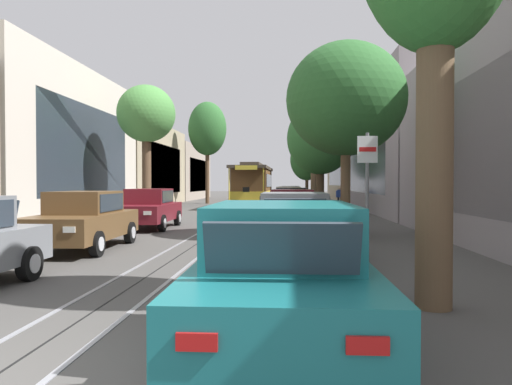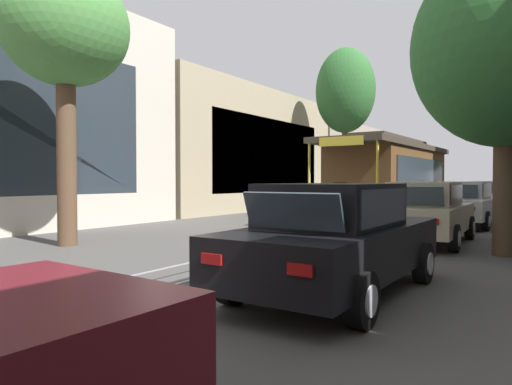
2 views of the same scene
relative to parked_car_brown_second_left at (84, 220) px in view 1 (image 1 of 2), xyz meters
The scene contains 23 objects.
ground_plane 15.02m from the parked_car_brown_second_left, 78.93° to the left, with size 160.00×160.00×0.00m, color #4C4947.
trolley_track_rails 18.89m from the parked_car_brown_second_left, 81.23° to the left, with size 1.14×67.41×0.01m.
building_facade_left 20.28m from the parked_car_brown_second_left, 110.99° to the left, with size 5.84×59.11×7.74m.
building_facade_right 25.80m from the parked_car_brown_second_left, 59.41° to the left, with size 5.71×59.11×10.60m.
parked_car_brown_second_left is the anchor object (origin of this frame).
parked_car_maroon_mid_left 6.01m from the parked_car_brown_second_left, 90.11° to the left, with size 2.07×4.39×1.58m.
parked_car_teal_near_right 9.17m from the parked_car_brown_second_left, 52.84° to the right, with size 2.03×4.38×1.58m.
parked_car_grey_second_right 5.85m from the parked_car_brown_second_left, 12.36° to the right, with size 2.03×4.38×1.58m.
parked_car_maroon_mid_right 7.35m from the parked_car_brown_second_left, 38.68° to the left, with size 2.10×4.40×1.58m.
parked_car_black_fourth_right 12.18m from the parked_car_brown_second_left, 61.97° to the left, with size 2.02×4.37×1.58m.
parked_car_beige_fifth_right 17.84m from the parked_car_brown_second_left, 71.95° to the left, with size 2.08×4.40×1.58m.
parked_car_white_sixth_right 22.91m from the parked_car_brown_second_left, 75.81° to the left, with size 2.06×4.39×1.58m.
parked_car_white_far_right 29.49m from the parked_car_brown_second_left, 78.79° to the left, with size 2.10×4.40×1.58m.
street_tree_kerb_left_second 12.57m from the parked_car_brown_second_left, 98.91° to the left, with size 2.98×3.19×6.90m.
street_tree_kerb_left_mid 29.68m from the parked_car_brown_second_left, 93.33° to the left, with size 3.41×2.79×9.05m.
street_tree_kerb_right_second 9.11m from the parked_car_brown_second_left, 25.13° to the left, with size 3.99×4.24×6.52m.
street_tree_kerb_right_mid 17.87m from the parked_car_brown_second_left, 64.87° to the left, with size 3.95×4.12×6.64m.
street_tree_kerb_right_fourth 26.49m from the parked_car_brown_second_left, 73.23° to the left, with size 2.76×2.45×7.18m.
street_tree_kerb_right_far 36.10m from the parked_car_brown_second_left, 78.21° to the left, with size 3.36×2.74×6.34m.
cable_car_trolley 22.80m from the parked_car_brown_second_left, 82.74° to the left, with size 2.68×9.15×3.28m.
motorcycle_with_rider 7.12m from the parked_car_brown_second_left, 49.95° to the right, with size 0.58×1.99×1.37m.
pedestrian_on_right_pavement 24.27m from the parked_car_brown_second_left, 67.50° to the left, with size 0.55×0.28×1.56m.
street_sign_post 8.07m from the parked_car_brown_second_left, 29.09° to the right, with size 0.36×0.07×2.71m.
Camera 1 is at (2.74, -3.45, 1.80)m, focal length 33.11 mm.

